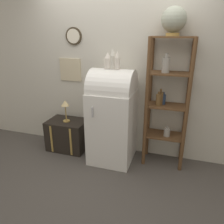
# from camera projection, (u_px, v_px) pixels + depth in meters

# --- Properties ---
(ground_plane) EXTENTS (12.00, 12.00, 0.00)m
(ground_plane) POSITION_uv_depth(u_px,v_px,m) (108.00, 165.00, 3.23)
(ground_plane) COLOR #4C4742
(wall_back) EXTENTS (7.00, 0.09, 2.70)m
(wall_back) POSITION_uv_depth(u_px,v_px,m) (119.00, 68.00, 3.28)
(wall_back) COLOR beige
(wall_back) RESTS_ON ground_plane
(refrigerator) EXTENTS (0.62, 0.67, 1.39)m
(refrigerator) POSITION_uv_depth(u_px,v_px,m) (112.00, 115.00, 3.19)
(refrigerator) COLOR white
(refrigerator) RESTS_ON ground_plane
(suitcase_trunk) EXTENTS (0.62, 0.45, 0.50)m
(suitcase_trunk) POSITION_uv_depth(u_px,v_px,m) (68.00, 135.00, 3.63)
(suitcase_trunk) COLOR black
(suitcase_trunk) RESTS_ON ground_plane
(shelf_unit) EXTENTS (0.58, 0.34, 1.81)m
(shelf_unit) POSITION_uv_depth(u_px,v_px,m) (167.00, 98.00, 2.99)
(shelf_unit) COLOR brown
(shelf_unit) RESTS_ON ground_plane
(globe) EXTENTS (0.31, 0.31, 0.35)m
(globe) POSITION_uv_depth(u_px,v_px,m) (174.00, 20.00, 2.67)
(globe) COLOR #AD8942
(globe) RESTS_ON shelf_unit
(vase_left) EXTENTS (0.09, 0.09, 0.22)m
(vase_left) POSITION_uv_depth(u_px,v_px,m) (108.00, 61.00, 2.94)
(vase_left) COLOR silver
(vase_left) RESTS_ON refrigerator
(vase_center) EXTENTS (0.08, 0.08, 0.27)m
(vase_center) POSITION_uv_depth(u_px,v_px,m) (113.00, 59.00, 2.92)
(vase_center) COLOR beige
(vase_center) RESTS_ON refrigerator
(vase_right) EXTENTS (0.08, 0.08, 0.24)m
(vase_right) POSITION_uv_depth(u_px,v_px,m) (117.00, 61.00, 2.89)
(vase_right) COLOR silver
(vase_right) RESTS_ON refrigerator
(desk_lamp) EXTENTS (0.13, 0.13, 0.36)m
(desk_lamp) POSITION_uv_depth(u_px,v_px,m) (65.00, 106.00, 3.43)
(desk_lamp) COLOR #AD8942
(desk_lamp) RESTS_ON suitcase_trunk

